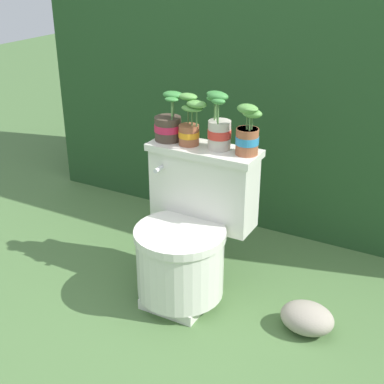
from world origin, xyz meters
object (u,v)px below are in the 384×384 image
Objects in this scene: toilet at (189,234)px; potted_plant_middle at (219,125)px; potted_plant_midright at (248,133)px; potted_plant_left at (168,124)px; garden_stone at (307,318)px; potted_plant_midleft at (190,124)px.

potted_plant_middle is (0.06, 0.15, 0.47)m from toilet.
toilet is 0.52m from potted_plant_midright.
garden_stone is (0.75, -0.15, -0.68)m from potted_plant_left.
potted_plant_midright is at bearing 36.18° from toilet.
garden_stone is at bearing -11.60° from potted_plant_left.
potted_plant_midleft reaches higher than garden_stone.
potted_plant_middle is at bearing 178.36° from potted_plant_midright.
potted_plant_middle is 1.16× the size of potted_plant_midright.
potted_plant_middle is 0.14m from potted_plant_midright.
potted_plant_middle is (0.25, 0.01, 0.03)m from potted_plant_left.
toilet is at bearing -63.51° from potted_plant_midleft.
potted_plant_midleft is at bearing 116.49° from toilet.
potted_plant_midright reaches higher than toilet.
potted_plant_midleft is 1.01× the size of potted_plant_midright.
potted_plant_midleft reaches higher than potted_plant_midright.
potted_plant_midleft is (-0.07, 0.14, 0.46)m from toilet.
toilet is at bearing 179.02° from garden_stone.
potted_plant_midleft is 0.96m from garden_stone.
garden_stone is at bearing -13.18° from potted_plant_midleft.
potted_plant_left reaches higher than garden_stone.
garden_stone is (0.56, -0.01, -0.24)m from toilet.
potted_plant_left reaches higher than potted_plant_midright.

